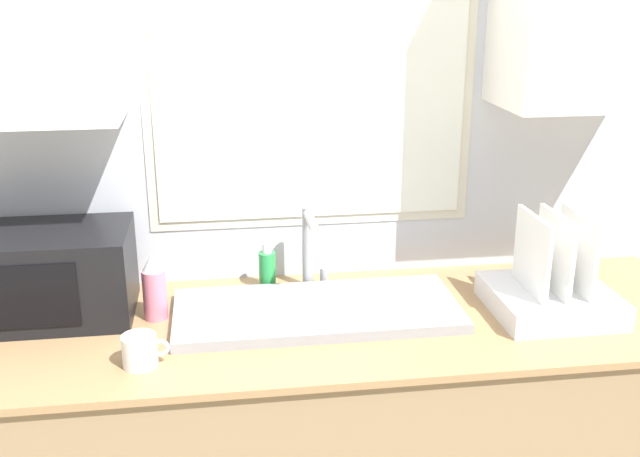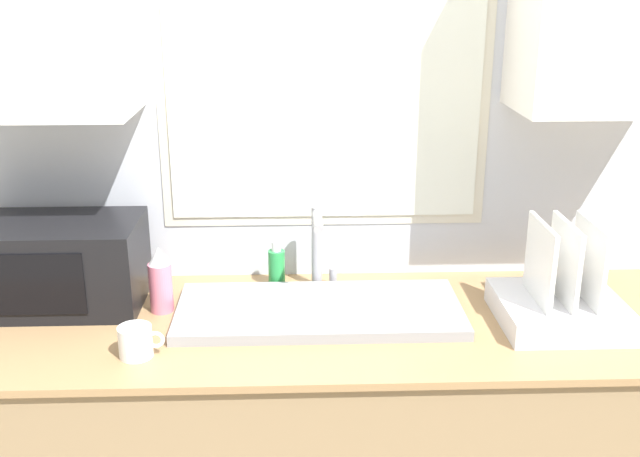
% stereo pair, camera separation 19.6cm
% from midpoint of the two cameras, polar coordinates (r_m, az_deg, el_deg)
% --- Properties ---
extents(countertop, '(2.23, 0.70, 0.89)m').
position_cam_midpoint_polar(countertop, '(2.33, -1.95, -16.80)').
color(countertop, '#8C7251').
rests_on(countertop, ground_plane).
extents(wall_back, '(6.00, 0.38, 2.60)m').
position_cam_midpoint_polar(wall_back, '(2.26, -3.15, 8.12)').
color(wall_back, silver).
rests_on(wall_back, ground_plane).
extents(sink_basin, '(0.80, 0.35, 0.03)m').
position_cam_midpoint_polar(sink_basin, '(2.12, -2.90, -6.33)').
color(sink_basin, gray).
rests_on(sink_basin, countertop).
extents(faucet, '(0.08, 0.18, 0.26)m').
position_cam_midpoint_polar(faucet, '(2.23, -3.30, -1.14)').
color(faucet, '#99999E').
rests_on(faucet, countertop).
extents(microwave, '(0.49, 0.31, 0.25)m').
position_cam_midpoint_polar(microwave, '(2.24, -22.83, -3.31)').
color(microwave, black).
rests_on(microwave, countertop).
extents(dish_rack, '(0.33, 0.32, 0.29)m').
position_cam_midpoint_polar(dish_rack, '(2.19, 14.75, -4.71)').
color(dish_rack, silver).
rests_on(dish_rack, countertop).
extents(spray_bottle, '(0.07, 0.07, 0.19)m').
position_cam_midpoint_polar(spray_bottle, '(2.14, -15.11, -4.41)').
color(spray_bottle, '#D8728C').
rests_on(spray_bottle, countertop).
extents(soap_bottle, '(0.05, 0.05, 0.15)m').
position_cam_midpoint_polar(soap_bottle, '(2.29, -6.50, -3.12)').
color(soap_bottle, '#268C3F').
rests_on(soap_bottle, countertop).
extents(mug_near_sink, '(0.12, 0.09, 0.08)m').
position_cam_midpoint_polar(mug_near_sink, '(1.92, -16.44, -8.99)').
color(mug_near_sink, white).
rests_on(mug_near_sink, countertop).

